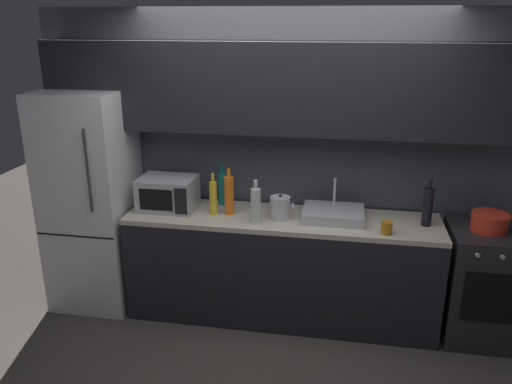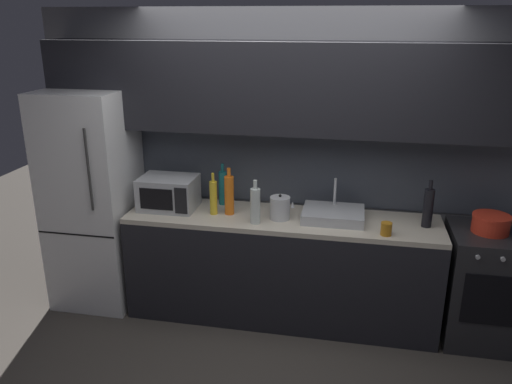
{
  "view_description": "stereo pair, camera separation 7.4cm",
  "coord_description": "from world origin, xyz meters",
  "px_view_note": "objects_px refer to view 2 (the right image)",
  "views": [
    {
      "loc": [
        0.46,
        -2.89,
        2.42
      ],
      "look_at": [
        -0.21,
        0.9,
        1.1
      ],
      "focal_mm": 35.83,
      "sensor_mm": 36.0,
      "label": 1
    },
    {
      "loc": [
        0.54,
        -2.88,
        2.42
      ],
      "look_at": [
        -0.21,
        0.9,
        1.1
      ],
      "focal_mm": 35.83,
      "sensor_mm": 36.0,
      "label": 2
    }
  ],
  "objects_px": {
    "wine_bottle_orange": "(229,195)",
    "microwave": "(169,193)",
    "refrigerator": "(93,199)",
    "mug_amber": "(386,229)",
    "oven_range": "(485,286)",
    "wine_bottle_clear": "(255,205)",
    "wine_bottle_dark": "(428,207)",
    "kettle": "(280,208)",
    "cooking_pot": "(491,224)",
    "wine_bottle_yellow": "(213,197)",
    "wine_bottle_teal": "(223,187)"
  },
  "relations": [
    {
      "from": "kettle",
      "to": "mug_amber",
      "type": "distance_m",
      "value": 0.83
    },
    {
      "from": "refrigerator",
      "to": "wine_bottle_clear",
      "type": "distance_m",
      "value": 1.47
    },
    {
      "from": "refrigerator",
      "to": "oven_range",
      "type": "distance_m",
      "value": 3.27
    },
    {
      "from": "mug_amber",
      "to": "cooking_pot",
      "type": "xyz_separation_m",
      "value": [
        0.76,
        0.21,
        0.02
      ]
    },
    {
      "from": "kettle",
      "to": "wine_bottle_teal",
      "type": "xyz_separation_m",
      "value": [
        -0.53,
        0.24,
        0.06
      ]
    },
    {
      "from": "wine_bottle_clear",
      "to": "mug_amber",
      "type": "bearing_deg",
      "value": -2.51
    },
    {
      "from": "oven_range",
      "to": "wine_bottle_dark",
      "type": "bearing_deg",
      "value": 177.57
    },
    {
      "from": "oven_range",
      "to": "microwave",
      "type": "bearing_deg",
      "value": 179.56
    },
    {
      "from": "wine_bottle_yellow",
      "to": "wine_bottle_orange",
      "type": "bearing_deg",
      "value": 11.78
    },
    {
      "from": "oven_range",
      "to": "cooking_pot",
      "type": "distance_m",
      "value": 0.52
    },
    {
      "from": "wine_bottle_dark",
      "to": "mug_amber",
      "type": "distance_m",
      "value": 0.4
    },
    {
      "from": "oven_range",
      "to": "wine_bottle_dark",
      "type": "relative_size",
      "value": 2.44
    },
    {
      "from": "kettle",
      "to": "refrigerator",
      "type": "bearing_deg",
      "value": 178.61
    },
    {
      "from": "wine_bottle_clear",
      "to": "mug_amber",
      "type": "relative_size",
      "value": 3.57
    },
    {
      "from": "kettle",
      "to": "wine_bottle_clear",
      "type": "relative_size",
      "value": 0.59
    },
    {
      "from": "wine_bottle_teal",
      "to": "kettle",
      "type": "bearing_deg",
      "value": -24.39
    },
    {
      "from": "wine_bottle_teal",
      "to": "cooking_pot",
      "type": "height_order",
      "value": "wine_bottle_teal"
    },
    {
      "from": "microwave",
      "to": "wine_bottle_clear",
      "type": "relative_size",
      "value": 1.32
    },
    {
      "from": "wine_bottle_clear",
      "to": "cooking_pot",
      "type": "xyz_separation_m",
      "value": [
        1.75,
        0.16,
        -0.08
      ]
    },
    {
      "from": "wine_bottle_clear",
      "to": "wine_bottle_yellow",
      "type": "bearing_deg",
      "value": 161.37
    },
    {
      "from": "cooking_pot",
      "to": "microwave",
      "type": "bearing_deg",
      "value": 179.58
    },
    {
      "from": "mug_amber",
      "to": "wine_bottle_clear",
      "type": "bearing_deg",
      "value": 177.49
    },
    {
      "from": "kettle",
      "to": "mug_amber",
      "type": "bearing_deg",
      "value": -11.7
    },
    {
      "from": "refrigerator",
      "to": "wine_bottle_yellow",
      "type": "height_order",
      "value": "refrigerator"
    },
    {
      "from": "refrigerator",
      "to": "kettle",
      "type": "relative_size",
      "value": 9.09
    },
    {
      "from": "oven_range",
      "to": "cooking_pot",
      "type": "relative_size",
      "value": 3.29
    },
    {
      "from": "refrigerator",
      "to": "mug_amber",
      "type": "relative_size",
      "value": 19.08
    },
    {
      "from": "kettle",
      "to": "wine_bottle_clear",
      "type": "xyz_separation_m",
      "value": [
        -0.18,
        -0.13,
        0.05
      ]
    },
    {
      "from": "refrigerator",
      "to": "cooking_pot",
      "type": "distance_m",
      "value": 3.21
    },
    {
      "from": "microwave",
      "to": "wine_bottle_clear",
      "type": "height_order",
      "value": "wine_bottle_clear"
    },
    {
      "from": "oven_range",
      "to": "wine_bottle_yellow",
      "type": "relative_size",
      "value": 2.6
    },
    {
      "from": "mug_amber",
      "to": "refrigerator",
      "type": "bearing_deg",
      "value": 175.13
    },
    {
      "from": "oven_range",
      "to": "wine_bottle_clear",
      "type": "distance_m",
      "value": 1.89
    },
    {
      "from": "cooking_pot",
      "to": "wine_bottle_clear",
      "type": "bearing_deg",
      "value": -174.63
    },
    {
      "from": "wine_bottle_clear",
      "to": "wine_bottle_dark",
      "type": "bearing_deg",
      "value": 8.06
    },
    {
      "from": "oven_range",
      "to": "mug_amber",
      "type": "xyz_separation_m",
      "value": [
        -0.79,
        -0.21,
        0.5
      ]
    },
    {
      "from": "cooking_pot",
      "to": "oven_range",
      "type": "bearing_deg",
      "value": -2.65
    },
    {
      "from": "wine_bottle_dark",
      "to": "wine_bottle_teal",
      "type": "xyz_separation_m",
      "value": [
        -1.65,
        0.18,
        -0.01
      ]
    },
    {
      "from": "microwave",
      "to": "mug_amber",
      "type": "distance_m",
      "value": 1.78
    },
    {
      "from": "wine_bottle_teal",
      "to": "mug_amber",
      "type": "xyz_separation_m",
      "value": [
        1.34,
        -0.41,
        -0.1
      ]
    },
    {
      "from": "oven_range",
      "to": "kettle",
      "type": "height_order",
      "value": "kettle"
    },
    {
      "from": "microwave",
      "to": "wine_bottle_yellow",
      "type": "distance_m",
      "value": 0.41
    },
    {
      "from": "wine_bottle_orange",
      "to": "microwave",
      "type": "bearing_deg",
      "value": 176.5
    },
    {
      "from": "oven_range",
      "to": "wine_bottle_clear",
      "type": "xyz_separation_m",
      "value": [
        -1.78,
        -0.16,
        0.6
      ]
    },
    {
      "from": "wine_bottle_orange",
      "to": "wine_bottle_yellow",
      "type": "relative_size",
      "value": 1.12
    },
    {
      "from": "refrigerator",
      "to": "microwave",
      "type": "xyz_separation_m",
      "value": [
        0.68,
        0.02,
        0.1
      ]
    },
    {
      "from": "microwave",
      "to": "kettle",
      "type": "relative_size",
      "value": 2.24
    },
    {
      "from": "kettle",
      "to": "wine_bottle_orange",
      "type": "relative_size",
      "value": 0.53
    },
    {
      "from": "oven_range",
      "to": "wine_bottle_teal",
      "type": "height_order",
      "value": "wine_bottle_teal"
    },
    {
      "from": "wine_bottle_dark",
      "to": "mug_amber",
      "type": "bearing_deg",
      "value": -143.75
    }
  ]
}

